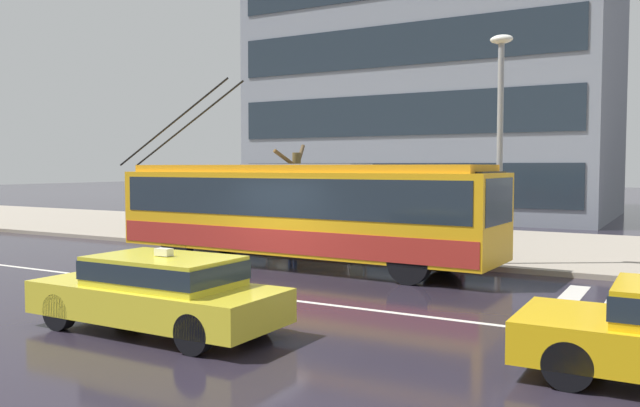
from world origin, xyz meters
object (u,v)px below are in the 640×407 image
object	(u,v)px
pedestrian_walking_past	(458,201)
street_tree_bare	(296,189)
bus_shelter	(308,186)
pedestrian_at_shelter	(244,196)
trolleybus	(300,210)
street_lamp	(500,128)
pedestrian_approaching_curb	(402,201)
pedestrian_waiting_by_pole	(290,198)
taxi_oncoming_near	(159,289)

from	to	relation	value
pedestrian_walking_past	street_tree_bare	world-z (taller)	street_tree_bare
bus_shelter	pedestrian_at_shelter	xyz separation A→B (m)	(-2.53, -0.19, -0.39)
pedestrian_walking_past	trolleybus	bearing A→B (deg)	-123.99
street_lamp	trolleybus	bearing A→B (deg)	-155.89
pedestrian_approaching_curb	pedestrian_waiting_by_pole	size ratio (longest dim) A/B	1.00
pedestrian_waiting_by_pole	street_tree_bare	xyz separation A→B (m)	(-1.04, 2.04, 0.21)
street_lamp	pedestrian_at_shelter	bearing A→B (deg)	173.53
taxi_oncoming_near	pedestrian_at_shelter	xyz separation A→B (m)	(-6.02, 10.47, 1.01)
taxi_oncoming_near	bus_shelter	size ratio (longest dim) A/B	1.05
taxi_oncoming_near	pedestrian_approaching_curb	world-z (taller)	pedestrian_approaching_curb
pedestrian_at_shelter	pedestrian_walking_past	bearing A→B (deg)	9.80
trolleybus	pedestrian_walking_past	size ratio (longest dim) A/B	6.31
pedestrian_approaching_curb	pedestrian_walking_past	size ratio (longest dim) A/B	1.03
pedestrian_approaching_curb	street_tree_bare	world-z (taller)	street_tree_bare
taxi_oncoming_near	bus_shelter	xyz separation A→B (m)	(-3.49, 10.66, 1.39)
street_lamp	street_tree_bare	xyz separation A→B (m)	(-8.15, 2.86, -1.86)
trolleybus	street_tree_bare	xyz separation A→B (m)	(-3.28, 5.04, 0.36)
pedestrian_at_shelter	pedestrian_waiting_by_pole	bearing A→B (deg)	-6.10
pedestrian_waiting_by_pole	street_lamp	size ratio (longest dim) A/B	0.33
pedestrian_approaching_curb	pedestrian_waiting_by_pole	world-z (taller)	pedestrian_approaching_curb
pedestrian_walking_past	street_lamp	size ratio (longest dim) A/B	0.32
taxi_oncoming_near	pedestrian_approaching_curb	bearing A→B (deg)	88.68
trolleybus	pedestrian_approaching_curb	size ratio (longest dim) A/B	6.12
pedestrian_at_shelter	trolleybus	bearing A→B (deg)	-36.86
pedestrian_waiting_by_pole	trolleybus	bearing A→B (deg)	-53.32
pedestrian_waiting_by_pole	pedestrian_at_shelter	bearing A→B (deg)	173.90
bus_shelter	street_lamp	distance (m)	6.97
pedestrian_at_shelter	street_tree_bare	distance (m)	2.10
pedestrian_walking_past	street_tree_bare	bearing A→B (deg)	175.00
trolleybus	pedestrian_approaching_curb	world-z (taller)	trolleybus
pedestrian_approaching_curb	taxi_oncoming_near	bearing A→B (deg)	-91.32
bus_shelter	pedestrian_walking_past	size ratio (longest dim) A/B	2.16
trolleybus	street_tree_bare	distance (m)	6.02
trolleybus	pedestrian_at_shelter	distance (m)	5.38
trolleybus	pedestrian_walking_past	distance (m)	5.42
pedestrian_walking_past	pedestrian_waiting_by_pole	world-z (taller)	pedestrian_waiting_by_pole
bus_shelter	pedestrian_waiting_by_pole	world-z (taller)	bus_shelter
bus_shelter	street_tree_bare	bearing A→B (deg)	132.62
pedestrian_approaching_curb	street_tree_bare	size ratio (longest dim) A/B	0.58
taxi_oncoming_near	pedestrian_walking_past	distance (m)	11.85
taxi_oncoming_near	street_tree_bare	xyz separation A→B (m)	(-4.99, 12.29, 1.20)
pedestrian_approaching_curb	trolleybus	bearing A→B (deg)	-127.22
trolleybus	street_lamp	world-z (taller)	street_lamp
pedestrian_approaching_curb	street_lamp	size ratio (longest dim) A/B	0.33
trolleybus	pedestrian_approaching_curb	distance (m)	3.22
street_tree_bare	street_lamp	bearing A→B (deg)	-19.33
trolleybus	bus_shelter	xyz separation A→B (m)	(-1.78, 3.41, 0.56)
pedestrian_waiting_by_pole	street_tree_bare	distance (m)	2.30
trolleybus	pedestrian_at_shelter	xyz separation A→B (m)	(-4.30, 3.22, 0.17)
pedestrian_at_shelter	taxi_oncoming_near	bearing A→B (deg)	-60.11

